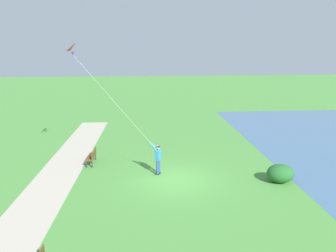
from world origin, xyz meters
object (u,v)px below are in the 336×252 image
park_bench_near_walkway (92,156)px  person_kite_flyer (158,157)px  flying_kite (77,50)px  lakeside_shrub (280,173)px

park_bench_near_walkway → person_kite_flyer: bearing=153.4°
flying_kite → park_bench_near_walkway: bearing=152.0°
park_bench_near_walkway → lakeside_shrub: size_ratio=1.02×
flying_kite → park_bench_near_walkway: flying_kite is taller
park_bench_near_walkway → flying_kite: bearing=-28.0°
flying_kite → park_bench_near_walkway: (-0.56, 0.30, -6.48)m
park_bench_near_walkway → lakeside_shrub: lakeside_shrub is taller
person_kite_flyer → park_bench_near_walkway: (4.03, -2.02, -0.54)m
park_bench_near_walkway → lakeside_shrub: bearing=160.8°
flying_kite → lakeside_shrub: bearing=160.3°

